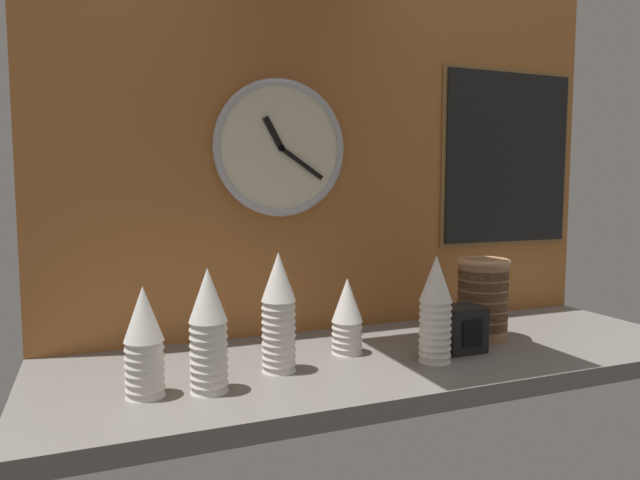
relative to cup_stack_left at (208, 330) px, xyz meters
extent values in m
cube|color=slate|center=(0.44, 0.11, -0.14)|extent=(1.60, 0.56, 0.04)
cube|color=#A3602D|center=(0.44, 0.37, 0.40)|extent=(1.60, 0.03, 1.05)
cone|color=white|center=(0.00, 0.00, -0.07)|extent=(0.07, 0.07, 0.10)
cone|color=white|center=(0.00, 0.00, -0.05)|extent=(0.07, 0.07, 0.10)
cone|color=white|center=(0.00, 0.00, -0.04)|extent=(0.07, 0.07, 0.10)
cone|color=white|center=(0.00, 0.00, -0.02)|extent=(0.07, 0.07, 0.10)
cone|color=white|center=(0.00, 0.00, -0.01)|extent=(0.07, 0.07, 0.10)
cone|color=white|center=(0.00, 0.00, 0.01)|extent=(0.07, 0.07, 0.10)
cone|color=white|center=(0.00, 0.00, 0.02)|extent=(0.07, 0.07, 0.10)
cone|color=white|center=(0.00, 0.00, 0.04)|extent=(0.07, 0.07, 0.10)
cone|color=white|center=(0.00, 0.00, 0.05)|extent=(0.07, 0.07, 0.10)
cone|color=white|center=(0.00, 0.00, 0.07)|extent=(0.07, 0.07, 0.10)
cone|color=white|center=(0.51, 0.00, -0.07)|extent=(0.07, 0.07, 0.10)
cone|color=white|center=(0.51, 0.00, -0.05)|extent=(0.07, 0.07, 0.10)
cone|color=white|center=(0.51, 0.00, -0.04)|extent=(0.07, 0.07, 0.10)
cone|color=white|center=(0.51, 0.00, -0.02)|extent=(0.07, 0.07, 0.10)
cone|color=white|center=(0.51, 0.00, -0.01)|extent=(0.07, 0.07, 0.10)
cone|color=white|center=(0.51, 0.00, 0.01)|extent=(0.07, 0.07, 0.10)
cone|color=white|center=(0.51, 0.00, 0.02)|extent=(0.07, 0.07, 0.10)
cone|color=white|center=(0.51, 0.00, 0.04)|extent=(0.07, 0.07, 0.10)
cone|color=white|center=(0.51, 0.00, 0.05)|extent=(0.07, 0.07, 0.10)
cone|color=white|center=(0.51, 0.00, 0.07)|extent=(0.07, 0.07, 0.10)
cone|color=white|center=(-0.12, 0.02, -0.07)|extent=(0.07, 0.07, 0.10)
cone|color=white|center=(-0.12, 0.02, -0.05)|extent=(0.07, 0.07, 0.10)
cone|color=white|center=(-0.12, 0.02, -0.04)|extent=(0.07, 0.07, 0.10)
cone|color=white|center=(-0.12, 0.02, -0.02)|extent=(0.07, 0.07, 0.10)
cone|color=white|center=(-0.12, 0.02, -0.01)|extent=(0.07, 0.07, 0.10)
cone|color=white|center=(-0.12, 0.02, 0.01)|extent=(0.07, 0.07, 0.10)
cone|color=white|center=(-0.12, 0.02, 0.02)|extent=(0.07, 0.07, 0.10)
cone|color=white|center=(-0.12, 0.02, 0.04)|extent=(0.07, 0.07, 0.10)
cone|color=white|center=(0.35, 0.13, -0.07)|extent=(0.07, 0.07, 0.10)
cone|color=white|center=(0.35, 0.13, -0.05)|extent=(0.07, 0.07, 0.10)
cone|color=white|center=(0.35, 0.13, -0.04)|extent=(0.07, 0.07, 0.10)
cone|color=white|center=(0.35, 0.13, -0.02)|extent=(0.07, 0.07, 0.10)
cone|color=white|center=(0.35, 0.13, -0.01)|extent=(0.07, 0.07, 0.10)
cone|color=white|center=(0.35, 0.13, 0.01)|extent=(0.07, 0.07, 0.10)
cone|color=white|center=(0.16, 0.07, -0.07)|extent=(0.07, 0.07, 0.10)
cone|color=white|center=(0.16, 0.07, -0.05)|extent=(0.07, 0.07, 0.10)
cone|color=white|center=(0.16, 0.07, -0.04)|extent=(0.07, 0.07, 0.10)
cone|color=white|center=(0.16, 0.07, -0.02)|extent=(0.07, 0.07, 0.10)
cone|color=white|center=(0.16, 0.07, -0.01)|extent=(0.07, 0.07, 0.10)
cone|color=white|center=(0.16, 0.07, 0.01)|extent=(0.07, 0.07, 0.10)
cone|color=white|center=(0.16, 0.07, 0.02)|extent=(0.07, 0.07, 0.10)
cone|color=white|center=(0.16, 0.07, 0.04)|extent=(0.07, 0.07, 0.10)
cone|color=white|center=(0.16, 0.07, 0.05)|extent=(0.07, 0.07, 0.10)
cone|color=white|center=(0.16, 0.07, 0.07)|extent=(0.07, 0.07, 0.10)
cone|color=white|center=(0.16, 0.07, 0.08)|extent=(0.07, 0.07, 0.10)
cylinder|color=#996B47|center=(0.73, 0.12, -0.10)|extent=(0.13, 0.13, 0.05)
cylinder|color=#996B47|center=(0.73, 0.12, -0.07)|extent=(0.13, 0.13, 0.05)
cylinder|color=#996B47|center=(0.73, 0.12, -0.04)|extent=(0.13, 0.13, 0.05)
cylinder|color=#996B47|center=(0.73, 0.12, -0.02)|extent=(0.13, 0.13, 0.05)
cylinder|color=#996B47|center=(0.73, 0.12, 0.01)|extent=(0.13, 0.13, 0.05)
cylinder|color=#996B47|center=(0.73, 0.12, 0.04)|extent=(0.13, 0.13, 0.05)
cylinder|color=#996B47|center=(0.73, 0.12, 0.06)|extent=(0.13, 0.13, 0.05)
torus|color=tan|center=(0.73, 0.12, 0.08)|extent=(0.13, 0.13, 0.02)
cylinder|color=beige|center=(0.26, 0.35, 0.37)|extent=(0.35, 0.02, 0.35)
torus|color=#B2B2B7|center=(0.26, 0.34, 0.37)|extent=(0.35, 0.02, 0.35)
cube|color=black|center=(0.23, 0.33, 0.41)|extent=(0.06, 0.01, 0.08)
cube|color=black|center=(0.31, 0.33, 0.33)|extent=(0.12, 0.01, 0.09)
cylinder|color=black|center=(0.26, 0.33, 0.37)|extent=(0.02, 0.01, 0.02)
cube|color=olive|center=(0.99, 0.35, 0.36)|extent=(0.47, 0.01, 0.53)
cube|color=black|center=(0.99, 0.35, 0.36)|extent=(0.44, 0.01, 0.51)
cube|color=black|center=(0.61, 0.05, -0.07)|extent=(0.10, 0.09, 0.11)
cube|color=black|center=(0.61, 0.00, -0.07)|extent=(0.05, 0.00, 0.06)
camera|label=1|loc=(-0.20, -1.07, 0.28)|focal=32.00mm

